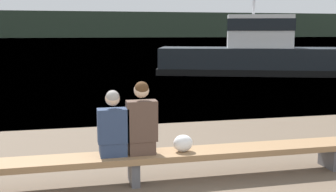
{
  "coord_description": "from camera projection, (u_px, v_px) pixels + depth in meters",
  "views": [
    {
      "loc": [
        -0.99,
        -3.22,
        2.18
      ],
      "look_at": [
        1.03,
        5.56,
        0.78
      ],
      "focal_mm": 45.0,
      "sensor_mm": 36.0,
      "label": 1
    }
  ],
  "objects": [
    {
      "name": "tugboat_red",
      "position": [
        252.0,
        56.0,
        21.37
      ],
      "size": [
        9.67,
        5.71,
        5.66
      ],
      "rotation": [
        0.0,
        0.0,
        1.24
      ],
      "color": "black",
      "rests_on": "water_surface"
    },
    {
      "name": "person_left",
      "position": [
        113.0,
        128.0,
        5.9
      ],
      "size": [
        0.43,
        0.4,
        0.94
      ],
      "color": "navy",
      "rests_on": "bench_main"
    },
    {
      "name": "far_shoreline",
      "position": [
        73.0,
        25.0,
        141.78
      ],
      "size": [
        600.0,
        12.0,
        8.54
      ],
      "primitive_type": "cube",
      "color": "#2D3D2D",
      "rests_on": "ground"
    },
    {
      "name": "shopping_bag",
      "position": [
        183.0,
        143.0,
        6.13
      ],
      "size": [
        0.29,
        0.21,
        0.25
      ],
      "color": "white",
      "rests_on": "bench_main"
    },
    {
      "name": "bench_main",
      "position": [
        134.0,
        159.0,
        6.02
      ],
      "size": [
        6.93,
        0.52,
        0.43
      ],
      "color": "#8E6B47",
      "rests_on": "ground"
    },
    {
      "name": "water_surface",
      "position": [
        74.0,
        38.0,
        125.31
      ],
      "size": [
        240.0,
        240.0,
        0.0
      ],
      "primitive_type": "plane",
      "color": "#426B8E",
      "rests_on": "ground"
    },
    {
      "name": "person_right",
      "position": [
        141.0,
        123.0,
        5.97
      ],
      "size": [
        0.43,
        0.41,
        1.05
      ],
      "color": "#4C382D",
      "rests_on": "bench_main"
    }
  ]
}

